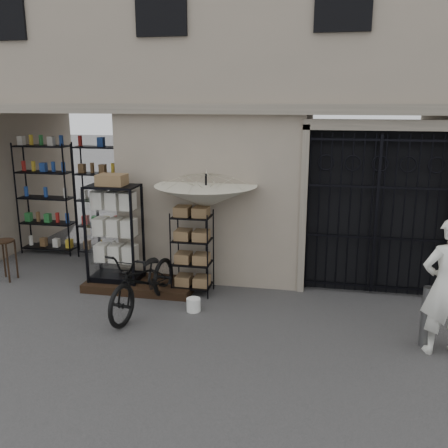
% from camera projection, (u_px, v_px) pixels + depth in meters
% --- Properties ---
extents(ground, '(80.00, 80.00, 0.00)m').
position_uv_depth(ground, '(258.00, 338.00, 7.32)').
color(ground, black).
rests_on(ground, ground).
extents(main_building, '(14.00, 4.00, 9.00)m').
position_uv_depth(main_building, '(288.00, 44.00, 10.03)').
color(main_building, gray).
rests_on(main_building, ground).
extents(shop_recess, '(3.00, 1.70, 3.00)m').
position_uv_depth(shop_recess, '(65.00, 193.00, 10.48)').
color(shop_recess, black).
rests_on(shop_recess, ground).
extents(shop_shelving, '(2.70, 0.50, 2.50)m').
position_uv_depth(shop_shelving, '(75.00, 200.00, 11.03)').
color(shop_shelving, black).
rests_on(shop_shelving, ground).
extents(iron_gate, '(2.50, 0.21, 3.00)m').
position_uv_depth(iron_gate, '(376.00, 211.00, 8.78)').
color(iron_gate, black).
rests_on(iron_gate, ground).
extents(step_platform, '(2.00, 0.90, 0.15)m').
position_uv_depth(step_platform, '(141.00, 285.00, 9.23)').
color(step_platform, black).
rests_on(step_platform, ground).
extents(display_cabinet, '(0.99, 0.73, 1.92)m').
position_uv_depth(display_cabinet, '(115.00, 238.00, 9.10)').
color(display_cabinet, black).
rests_on(display_cabinet, step_platform).
extents(wire_rack, '(0.75, 0.61, 1.51)m').
position_uv_depth(wire_rack, '(192.00, 254.00, 8.87)').
color(wire_rack, black).
rests_on(wire_rack, ground).
extents(market_umbrella, '(1.63, 1.66, 2.58)m').
position_uv_depth(market_umbrella, '(206.00, 190.00, 8.76)').
color(market_umbrella, black).
rests_on(market_umbrella, ground).
extents(white_bucket, '(0.27, 0.27, 0.22)m').
position_uv_depth(white_bucket, '(194.00, 305.00, 8.24)').
color(white_bucket, white).
rests_on(white_bucket, ground).
extents(bicycle, '(0.88, 1.18, 2.05)m').
position_uv_depth(bicycle, '(146.00, 310.00, 8.29)').
color(bicycle, black).
rests_on(bicycle, ground).
extents(wooden_stool, '(0.42, 0.42, 0.80)m').
position_uv_depth(wooden_stool, '(6.00, 259.00, 9.60)').
color(wooden_stool, black).
rests_on(wooden_stool, ground).
extents(steel_bollard, '(0.18, 0.18, 0.88)m').
position_uv_depth(steel_bollard, '(427.00, 317.00, 7.00)').
color(steel_bollard, slate).
rests_on(steel_bollard, ground).
extents(shopkeeper, '(1.17, 2.05, 0.46)m').
position_uv_depth(shopkeeper, '(439.00, 352.00, 6.93)').
color(shopkeeper, white).
rests_on(shopkeeper, ground).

